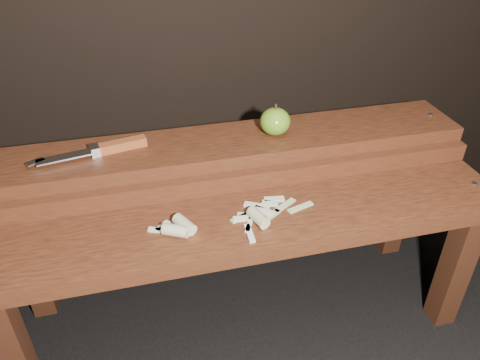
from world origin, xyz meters
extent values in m
plane|color=black|center=(0.00, 0.00, 0.00)|extent=(60.00, 60.00, 0.00)
cube|color=#3A1B0E|center=(-0.54, -0.10, 0.19)|extent=(0.06, 0.06, 0.38)
cube|color=#3A1B0E|center=(0.54, -0.10, 0.19)|extent=(0.06, 0.06, 0.38)
cube|color=#4C2312|center=(0.00, -0.05, 0.40)|extent=(1.20, 0.20, 0.04)
cylinder|color=slate|center=(0.56, -0.05, 0.42)|extent=(0.01, 0.01, 0.00)
cube|color=#3A1B0E|center=(-0.54, 0.20, 0.23)|extent=(0.06, 0.06, 0.46)
cube|color=#3A1B0E|center=(0.54, 0.20, 0.23)|extent=(0.06, 0.06, 0.46)
cube|color=#4C2312|center=(0.00, 0.07, 0.44)|extent=(1.20, 0.02, 0.05)
cube|color=#4C2312|center=(0.00, 0.17, 0.48)|extent=(1.20, 0.18, 0.04)
cylinder|color=slate|center=(0.56, 0.17, 0.50)|extent=(0.01, 0.01, 0.00)
ellipsoid|color=olive|center=(0.12, 0.17, 0.53)|extent=(0.08, 0.08, 0.07)
cylinder|color=#382314|center=(0.12, 0.17, 0.57)|extent=(0.01, 0.01, 0.01)
cube|color=#994721|center=(-0.26, 0.18, 0.51)|extent=(0.11, 0.05, 0.02)
cube|color=silver|center=(-0.32, 0.17, 0.51)|extent=(0.03, 0.03, 0.02)
cube|color=silver|center=(-0.39, 0.16, 0.51)|extent=(0.12, 0.05, 0.00)
cube|color=silver|center=(-0.45, 0.15, 0.51)|extent=(0.04, 0.03, 0.00)
cube|color=beige|center=(-0.02, -0.10, 0.42)|extent=(0.01, 0.06, 0.01)
cube|color=beige|center=(-0.01, -0.07, 0.42)|extent=(0.03, 0.05, 0.01)
cube|color=beige|center=(-0.02, -0.05, 0.42)|extent=(0.04, 0.02, 0.01)
cube|color=beige|center=(-0.19, -0.03, 0.42)|extent=(0.04, 0.03, 0.01)
cube|color=beige|center=(-0.20, -0.05, 0.42)|extent=(0.05, 0.03, 0.01)
cube|color=beige|center=(0.05, -0.01, 0.42)|extent=(0.04, 0.03, 0.01)
cube|color=beige|center=(0.03, -0.03, 0.42)|extent=(0.05, 0.04, 0.01)
cube|color=beige|center=(0.02, -0.01, 0.42)|extent=(0.06, 0.04, 0.01)
cube|color=beige|center=(0.07, 0.00, 0.42)|extent=(0.05, 0.02, 0.01)
cylinder|color=#C9BB8C|center=(0.01, -0.07, 0.43)|extent=(0.04, 0.06, 0.03)
cylinder|color=#C9BB8C|center=(-0.15, -0.05, 0.43)|extent=(0.05, 0.06, 0.03)
cylinder|color=#C9BB8C|center=(-0.17, -0.07, 0.43)|extent=(0.06, 0.05, 0.03)
cube|color=#BCC988|center=(0.00, -0.04, 0.42)|extent=(0.07, 0.04, 0.00)
cube|color=#BCC988|center=(0.04, -0.06, 0.42)|extent=(0.06, 0.05, 0.00)
cube|color=#BCC988|center=(0.12, -0.04, 0.42)|extent=(0.07, 0.03, 0.00)
cube|color=#BCC988|center=(0.08, -0.02, 0.42)|extent=(0.06, 0.05, 0.00)
cube|color=#BCC988|center=(-0.02, -0.04, 0.42)|extent=(0.07, 0.04, 0.00)
camera|label=1|loc=(-0.22, -0.82, 1.06)|focal=35.00mm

